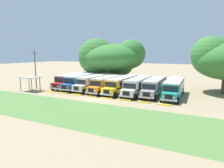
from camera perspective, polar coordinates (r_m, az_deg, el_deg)
ground_plane at (r=31.91m, az=-4.58°, el=-4.28°), size 220.00×220.00×0.00m
foreground_grass_strip at (r=26.15m, az=-12.89°, el=-7.46°), size 80.00×9.90×0.01m
parked_bus_slot_0 at (r=43.52m, az=-11.53°, el=1.25°), size 3.20×10.91×2.82m
parked_bus_slot_1 at (r=41.60m, az=-8.87°, el=0.97°), size 2.98×10.88×2.82m
parked_bus_slot_2 at (r=39.89m, az=-5.13°, el=0.70°), size 3.15×10.90×2.82m
parked_bus_slot_3 at (r=38.07m, az=-1.46°, el=0.34°), size 2.70×10.84×2.82m
parked_bus_slot_4 at (r=36.84m, az=2.73°, el=0.04°), size 2.89×10.86×2.82m
parked_bus_slot_5 at (r=35.81m, az=7.54°, el=-0.29°), size 2.74×10.85×2.82m
parked_bus_slot_6 at (r=35.64m, az=12.26°, el=-0.46°), size 3.01×10.88×2.82m
parked_bus_slot_7 at (r=34.77m, az=17.50°, el=-0.91°), size 3.04×10.89×2.82m
curb_wheelstop_0 at (r=39.06m, az=-17.49°, el=-2.10°), size 2.00×0.36×0.15m
curb_wheelstop_1 at (r=37.02m, az=-14.07°, el=-2.55°), size 2.00×0.36×0.15m
curb_wheelstop_2 at (r=35.14m, az=-10.26°, el=-3.03°), size 2.00×0.36×0.15m
curb_wheelstop_3 at (r=33.44m, az=-6.03°, el=-3.55°), size 2.00×0.36×0.15m
curb_wheelstop_4 at (r=31.93m, az=-1.38°, el=-4.10°), size 2.00×0.36×0.15m
curb_wheelstop_5 at (r=30.66m, az=3.71°, el=-4.67°), size 2.00×0.36×0.15m
curb_wheelstop_6 at (r=29.66m, az=9.19°, el=-5.24°), size 2.00×0.36×0.15m
curb_wheelstop_7 at (r=28.94m, az=15.01°, el=-5.80°), size 2.00×0.36×0.15m
broad_shade_tree at (r=48.57m, az=-0.15°, el=7.58°), size 15.60×14.68×10.82m
utility_pole at (r=43.02m, az=-21.32°, el=4.20°), size 1.80×0.20×7.84m
waiting_shelter at (r=41.14m, az=-22.68°, el=1.51°), size 3.60×2.60×2.72m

